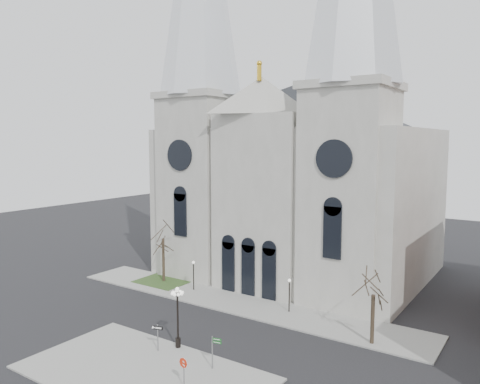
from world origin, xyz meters
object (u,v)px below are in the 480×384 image
Objects in this scene: stop_sign at (184,366)px; globe_lamp at (178,310)px; street_name_sign at (213,350)px; one_way_sign at (158,333)px.

globe_lamp is at bearing 159.13° from stop_sign.
one_way_sign is at bearing 169.26° from street_name_sign.
globe_lamp is at bearing 40.13° from one_way_sign.
street_name_sign is at bearing -16.03° from one_way_sign.
globe_lamp is 2.03× the size of street_name_sign.
one_way_sign is at bearing -122.46° from globe_lamp.
globe_lamp is at bearing 152.43° from street_name_sign.
street_name_sign reaches higher than one_way_sign.
street_name_sign is (4.53, -1.25, -1.69)m from globe_lamp.
stop_sign is 0.43× the size of globe_lamp.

